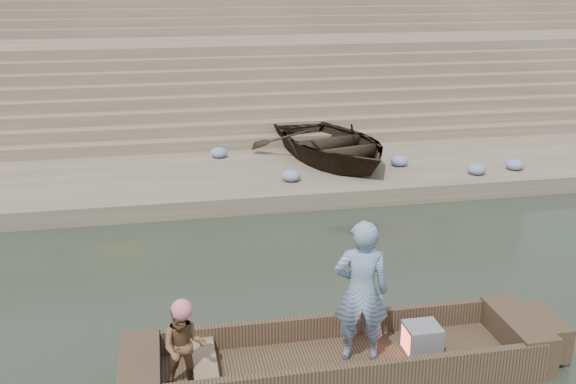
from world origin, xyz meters
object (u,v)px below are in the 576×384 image
object	(u,v)px
main_rowboat	(338,368)
standing_man	(361,291)
beached_rowboat	(331,143)
rowing_man	(184,347)
television	(421,339)

from	to	relation	value
main_rowboat	standing_man	bearing A→B (deg)	6.52
beached_rowboat	rowing_man	bearing A→B (deg)	-129.49
standing_man	rowing_man	bearing A→B (deg)	18.90
main_rowboat	beached_rowboat	distance (m)	8.92
standing_man	television	distance (m)	1.15
main_rowboat	television	world-z (taller)	television
standing_man	television	world-z (taller)	standing_man
main_rowboat	television	distance (m)	1.18
television	rowing_man	bearing A→B (deg)	-176.49
standing_man	beached_rowboat	xyz separation A→B (m)	(1.84, 8.60, -0.33)
rowing_man	television	size ratio (longest dim) A/B	2.47
main_rowboat	beached_rowboat	xyz separation A→B (m)	(2.13, 8.63, 0.76)
main_rowboat	beached_rowboat	size ratio (longest dim) A/B	1.11
standing_man	rowing_man	distance (m)	2.33
beached_rowboat	main_rowboat	bearing A→B (deg)	-118.28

